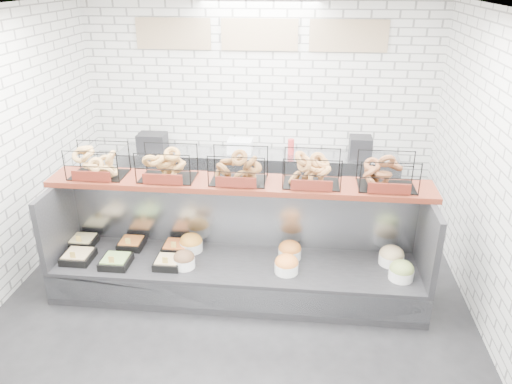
# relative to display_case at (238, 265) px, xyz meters

# --- Properties ---
(ground) EXTENTS (5.50, 5.50, 0.00)m
(ground) POSITION_rel_display_case_xyz_m (0.00, -0.35, -0.33)
(ground) COLOR black
(ground) RESTS_ON ground
(room_shell) EXTENTS (5.02, 5.51, 3.01)m
(room_shell) POSITION_rel_display_case_xyz_m (0.00, 0.26, 1.73)
(room_shell) COLOR silver
(room_shell) RESTS_ON ground
(display_case) EXTENTS (4.00, 0.90, 1.20)m
(display_case) POSITION_rel_display_case_xyz_m (0.00, 0.00, 0.00)
(display_case) COLOR black
(display_case) RESTS_ON ground
(bagel_shelf) EXTENTS (4.10, 0.50, 0.40)m
(bagel_shelf) POSITION_rel_display_case_xyz_m (0.01, 0.17, 1.06)
(bagel_shelf) COLOR #4D1A10
(bagel_shelf) RESTS_ON display_case
(prep_counter) EXTENTS (4.00, 0.60, 1.20)m
(prep_counter) POSITION_rel_display_case_xyz_m (-0.00, 2.08, 0.14)
(prep_counter) COLOR #93969B
(prep_counter) RESTS_ON ground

